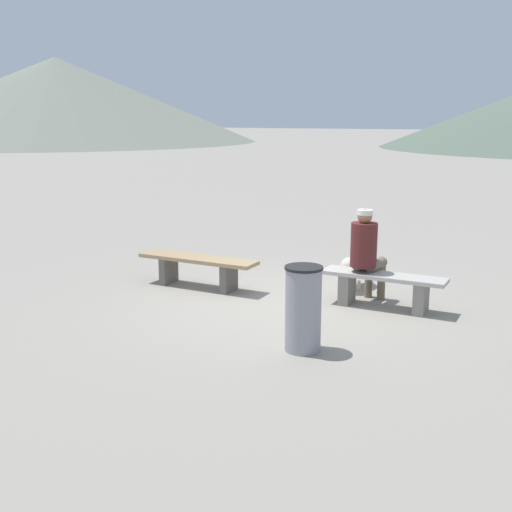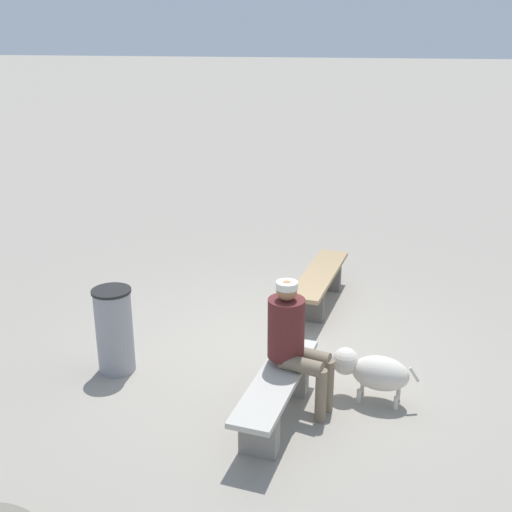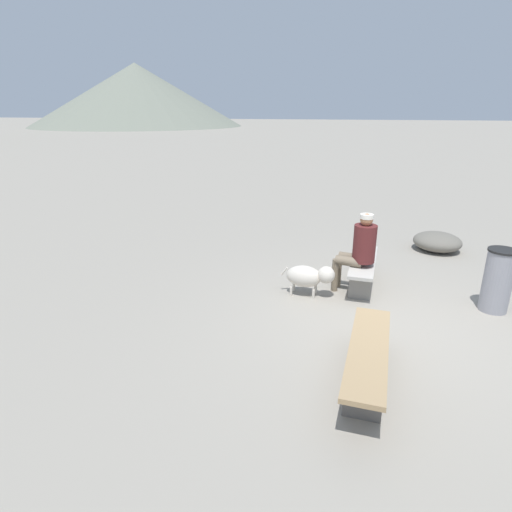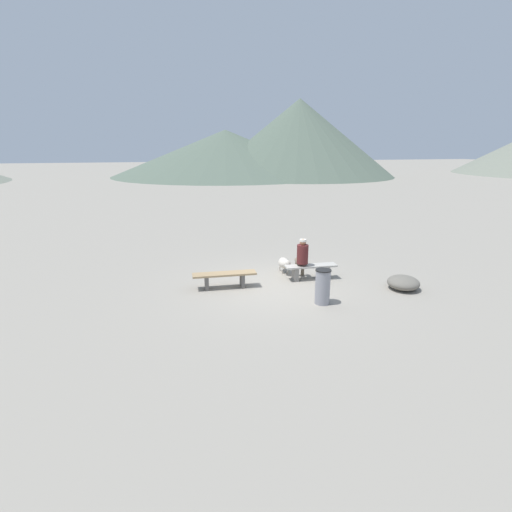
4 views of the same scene
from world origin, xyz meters
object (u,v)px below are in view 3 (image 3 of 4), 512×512
object	(u,v)px
dog	(309,276)
trash_bin	(498,280)
bench_right	(363,269)
bench_left	(368,358)
boulder	(437,242)
seated_person	(359,247)

from	to	relation	value
dog	trash_bin	world-z (taller)	trash_bin
bench_right	trash_bin	bearing A→B (deg)	-100.03
bench_left	boulder	world-z (taller)	bench_left
bench_right	boulder	size ratio (longest dim) A/B	1.71
seated_person	trash_bin	distance (m)	2.04
seated_person	boulder	distance (m)	3.11
dog	boulder	xyz separation A→B (m)	(2.89, -2.38, -0.14)
bench_left	trash_bin	world-z (taller)	trash_bin
bench_right	seated_person	xyz separation A→B (m)	(-0.27, 0.10, 0.45)
bench_right	boulder	xyz separation A→B (m)	(2.30, -1.54, -0.12)
dog	bench_left	bearing A→B (deg)	-62.96
bench_right	bench_left	bearing A→B (deg)	-174.92
seated_person	trash_bin	world-z (taller)	seated_person
seated_person	bench_right	bearing A→B (deg)	-7.79
seated_person	bench_left	bearing A→B (deg)	-164.87
bench_left	trash_bin	distance (m)	2.97
dog	boulder	bearing A→B (deg)	55.69
bench_right	trash_bin	size ratio (longest dim) A/B	1.75
dog	trash_bin	distance (m)	2.75
seated_person	dog	size ratio (longest dim) A/B	1.52
bench_left	trash_bin	size ratio (longest dim) A/B	2.00
seated_person	boulder	bearing A→B (deg)	-20.49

